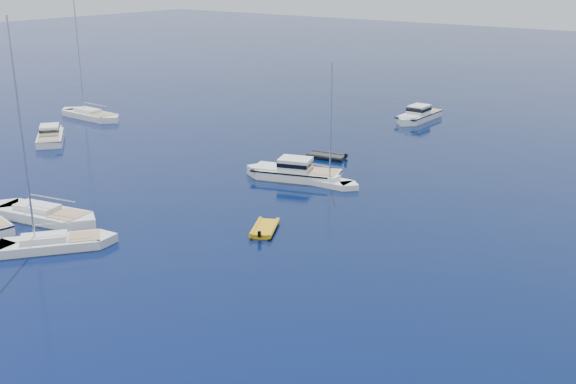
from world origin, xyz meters
name	(u,v)px	position (x,y,z in m)	size (l,w,h in m)	color
ground	(106,375)	(0.00, 0.00, 0.00)	(400.00, 400.00, 0.00)	#071249
motor_cruiser_centre	(293,179)	(-12.22, 31.96, 0.00)	(3.03, 9.89, 2.60)	white
motor_cruiser_far_l	(51,141)	(-43.38, 26.68, 0.00)	(2.77, 9.06, 2.38)	white
motor_cruiser_horizon	(418,120)	(-14.47, 62.12, 0.00)	(2.91, 9.51, 2.50)	white
sailboat_fore	(51,248)	(-16.14, 7.91, 0.00)	(2.59, 9.94, 14.62)	silver
sailboat_mid_l	(43,219)	(-21.85, 11.09, 0.00)	(2.93, 11.26, 16.55)	silver
sailboat_centre	(322,184)	(-9.13, 32.35, 0.00)	(2.09, 8.04, 11.82)	white
sailboat_far_l	(90,118)	(-49.81, 37.13, 0.00)	(3.02, 11.62, 17.08)	white
tender_yellow	(265,231)	(-5.90, 19.85, 0.00)	(2.09, 3.85, 0.95)	#DD9E0D
tender_grey_far	(327,158)	(-13.72, 39.90, 0.00)	(2.28, 4.26, 0.95)	black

